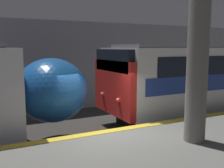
{
  "coord_description": "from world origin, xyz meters",
  "views": [
    {
      "loc": [
        -3.28,
        -6.73,
        3.33
      ],
      "look_at": [
        0.54,
        0.85,
        2.14
      ],
      "focal_mm": 42.0,
      "sensor_mm": 36.0,
      "label": 1
    }
  ],
  "objects": [
    {
      "name": "support_pillar_near",
      "position": [
        1.58,
        -1.83,
        2.73
      ],
      "size": [
        0.53,
        0.53,
        3.62
      ],
      "color": "slate",
      "rests_on": "platform"
    },
    {
      "name": "ground_plane",
      "position": [
        0.0,
        0.0,
        0.0
      ],
      "size": [
        120.0,
        120.0,
        0.0
      ],
      "primitive_type": "plane",
      "color": "#33302D"
    },
    {
      "name": "station_rear_barrier",
      "position": [
        0.0,
        6.66,
        2.35
      ],
      "size": [
        50.0,
        0.15,
        4.71
      ],
      "color": "gray",
      "rests_on": "ground"
    }
  ]
}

